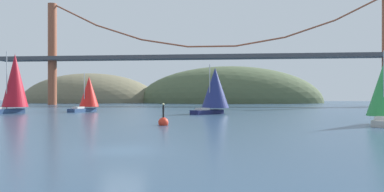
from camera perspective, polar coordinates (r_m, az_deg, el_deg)
ground_plane at (r=22.50m, az=-10.49°, el=-8.17°), size 360.00×360.00×0.00m
headland_center at (r=156.37m, az=5.65°, el=-1.02°), size 76.79×44.00×30.35m
headland_left at (r=167.98m, az=-15.28°, el=-0.94°), size 59.48×44.00×25.17m
suspension_bridge at (r=117.17m, az=3.02°, el=6.29°), size 140.41×6.00×33.37m
sailboat_crimson_sail at (r=73.90m, az=-25.54°, el=1.90°), size 6.29×8.76×10.91m
sailboat_navy_sail at (r=64.81m, az=3.49°, el=1.05°), size 7.45×8.16×8.52m
sailboat_red_spinnaker at (r=75.97m, az=-15.56°, el=0.42°), size 4.89×7.47×7.46m
channel_buoy at (r=40.09m, az=-4.41°, el=-3.97°), size 1.10×1.10×2.64m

